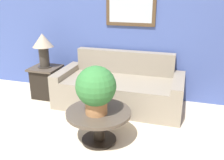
% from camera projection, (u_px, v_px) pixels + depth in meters
% --- Properties ---
extents(wall_back, '(7.03, 0.09, 2.60)m').
position_uv_depth(wall_back, '(137.00, 26.00, 4.35)').
color(wall_back, '#42569E').
rests_on(wall_back, ground_plane).
extents(couch_main, '(2.12, 0.95, 0.88)m').
position_uv_depth(couch_main, '(119.00, 89.00, 4.27)').
color(couch_main, gray).
rests_on(couch_main, ground_plane).
extents(coffee_table, '(0.84, 0.84, 0.44)m').
position_uv_depth(coffee_table, '(99.00, 119.00, 3.22)').
color(coffee_table, black).
rests_on(coffee_table, ground_plane).
extents(side_table, '(0.51, 0.51, 0.57)m').
position_uv_depth(side_table, '(46.00, 82.00, 4.62)').
color(side_table, black).
rests_on(side_table, ground_plane).
extents(table_lamp, '(0.36, 0.36, 0.61)m').
position_uv_depth(table_lamp, '(43.00, 45.00, 4.39)').
color(table_lamp, '#2D2823').
rests_on(table_lamp, side_table).
extents(potted_plant_on_table, '(0.50, 0.50, 0.61)m').
position_uv_depth(potted_plant_on_table, '(96.00, 88.00, 3.02)').
color(potted_plant_on_table, '#9E6B42').
rests_on(potted_plant_on_table, coffee_table).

